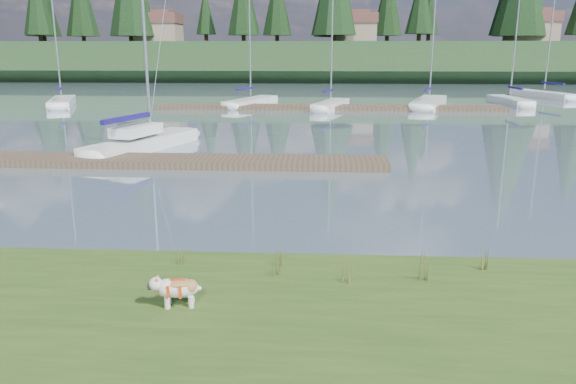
{
  "coord_description": "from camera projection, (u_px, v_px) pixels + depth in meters",
  "views": [
    {
      "loc": [
        1.36,
        -12.49,
        4.51
      ],
      "look_at": [
        0.67,
        -0.5,
        1.41
      ],
      "focal_mm": 35.0,
      "sensor_mm": 36.0,
      "label": 1
    }
  ],
  "objects": [
    {
      "name": "house_2",
      "position": [
        532.0,
        26.0,
        76.48
      ],
      "size": [
        6.3,
        5.3,
        4.65
      ],
      "color": "gray",
      "rests_on": "ridge"
    },
    {
      "name": "sailboat_bg_1",
      "position": [
        255.0,
        101.0,
        45.41
      ],
      "size": [
        4.1,
        7.95,
        11.78
      ],
      "rotation": [
        0.0,
        0.0,
        1.23
      ],
      "color": "white",
      "rests_on": "ground"
    },
    {
      "name": "dock_near",
      "position": [
        184.0,
        161.0,
        22.16
      ],
      "size": [
        16.0,
        2.0,
        0.3
      ],
      "primitive_type": "cube",
      "color": "#4C3D2C",
      "rests_on": "ground"
    },
    {
      "name": "weed_0",
      "position": [
        277.0,
        264.0,
        10.52
      ],
      "size": [
        0.17,
        0.14,
        0.52
      ],
      "color": "#475B23",
      "rests_on": "bank"
    },
    {
      "name": "weed_4",
      "position": [
        347.0,
        271.0,
        10.21
      ],
      "size": [
        0.17,
        0.14,
        0.52
      ],
      "color": "#475B23",
      "rests_on": "bank"
    },
    {
      "name": "bulldog",
      "position": [
        178.0,
        288.0,
        9.26
      ],
      "size": [
        0.86,
        0.43,
        0.51
      ],
      "rotation": [
        0.0,
        0.0,
        3.29
      ],
      "color": "silver",
      "rests_on": "bank"
    },
    {
      "name": "sailboat_bg_0",
      "position": [
        63.0,
        101.0,
        45.31
      ],
      "size": [
        4.22,
        8.12,
        11.68
      ],
      "rotation": [
        0.0,
        0.0,
        1.92
      ],
      "color": "white",
      "rests_on": "ground"
    },
    {
      "name": "sailboat_bg_5",
      "position": [
        539.0,
        94.0,
        52.42
      ],
      "size": [
        4.1,
        8.37,
        11.79
      ],
      "rotation": [
        0.0,
        0.0,
        1.89
      ],
      "color": "white",
      "rests_on": "ground"
    },
    {
      "name": "sailboat_bg_3",
      "position": [
        430.0,
        101.0,
        45.02
      ],
      "size": [
        4.62,
        9.63,
        13.79
      ],
      "rotation": [
        0.0,
        0.0,
        1.27
      ],
      "color": "white",
      "rests_on": "ground"
    },
    {
      "name": "weed_2",
      "position": [
        425.0,
        264.0,
        10.28
      ],
      "size": [
        0.17,
        0.14,
        0.73
      ],
      "color": "#475B23",
      "rests_on": "bank"
    },
    {
      "name": "weed_3",
      "position": [
        183.0,
        254.0,
        11.12
      ],
      "size": [
        0.17,
        0.14,
        0.46
      ],
      "color": "#475B23",
      "rests_on": "bank"
    },
    {
      "name": "sailboat_main",
      "position": [
        150.0,
        139.0,
        25.88
      ],
      "size": [
        3.99,
        7.97,
        11.45
      ],
      "rotation": [
        0.0,
        0.0,
        1.25
      ],
      "color": "white",
      "rests_on": "ground"
    },
    {
      "name": "house_1",
      "position": [
        354.0,
        27.0,
        79.75
      ],
      "size": [
        6.3,
        5.3,
        4.65
      ],
      "color": "gray",
      "rests_on": "ridge"
    },
    {
      "name": "dock_far",
      "position": [
        329.0,
        107.0,
        42.13
      ],
      "size": [
        26.0,
        2.2,
        0.3
      ],
      "primitive_type": "cube",
      "color": "#4C3D2C",
      "rests_on": "ground"
    },
    {
      "name": "sailboat_bg_2",
      "position": [
        333.0,
        104.0,
        42.97
      ],
      "size": [
        3.26,
        6.99,
        10.47
      ],
      "rotation": [
        0.0,
        0.0,
        1.28
      ],
      "color": "white",
      "rests_on": "ground"
    },
    {
      "name": "conifer_5",
      "position": [
        421.0,
        0.0,
        77.4
      ],
      "size": [
        3.96,
        3.96,
        10.35
      ],
      "color": "#382619",
      "rests_on": "ridge"
    },
    {
      "name": "mud_lip",
      "position": [
        253.0,
        267.0,
        11.71
      ],
      "size": [
        60.0,
        0.5,
        0.14
      ],
      "primitive_type": "cube",
      "color": "#33281C",
      "rests_on": "ground"
    },
    {
      "name": "ground",
      "position": [
        302.0,
        109.0,
        42.28
      ],
      "size": [
        200.0,
        200.0,
        0.0
      ],
      "primitive_type": "plane",
      "color": "slate",
      "rests_on": "ground"
    },
    {
      "name": "weed_1",
      "position": [
        281.0,
        256.0,
        11.0
      ],
      "size": [
        0.17,
        0.14,
        0.47
      ],
      "color": "#475B23",
      "rests_on": "bank"
    },
    {
      "name": "house_0",
      "position": [
        158.0,
        27.0,
        80.34
      ],
      "size": [
        6.3,
        5.3,
        4.65
      ],
      "color": "gray",
      "rests_on": "ridge"
    },
    {
      "name": "weed_5",
      "position": [
        484.0,
        258.0,
        10.75
      ],
      "size": [
        0.17,
        0.14,
        0.6
      ],
      "color": "#475B23",
      "rests_on": "bank"
    },
    {
      "name": "ridge",
      "position": [
        312.0,
        61.0,
        83.22
      ],
      "size": [
        200.0,
        20.0,
        5.0
      ],
      "primitive_type": "cube",
      "color": "#1D351A",
      "rests_on": "ground"
    },
    {
      "name": "sailboat_bg_4",
      "position": [
        507.0,
        100.0,
        46.18
      ],
      "size": [
        2.01,
        7.37,
        10.81
      ],
      "rotation": [
        0.0,
        0.0,
        1.65
      ],
      "color": "white",
      "rests_on": "ground"
    }
  ]
}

